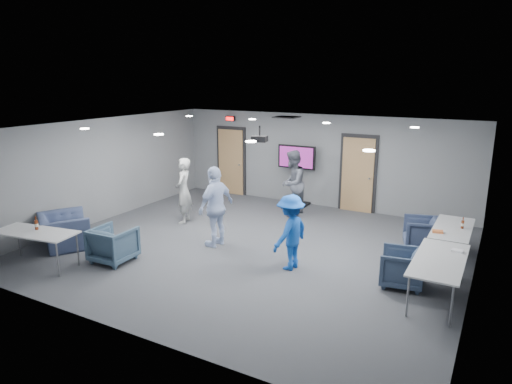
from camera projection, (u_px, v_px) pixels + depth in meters
The scene contains 28 objects.
floor at pixel (252, 247), 10.30m from camera, with size 9.00×9.00×0.00m, color #393D41.
ceiling at pixel (252, 127), 9.64m from camera, with size 9.00×9.00×0.00m, color silver.
wall_back at pixel (319, 161), 13.37m from camera, with size 9.00×0.02×2.70m, color slate.
wall_front at pixel (116, 247), 6.58m from camera, with size 9.00×0.02×2.70m, color slate.
wall_left at pixel (104, 170), 12.08m from camera, with size 0.02×8.00×2.70m, color slate.
wall_right at pixel (479, 219), 7.86m from camera, with size 0.02×8.00×2.70m, color slate.
door_left at pixel (231, 161), 14.80m from camera, with size 1.06×0.17×2.24m.
door_right at pixel (358, 174), 12.84m from camera, with size 1.06×0.17×2.24m.
exit_sign at pixel (230, 119), 14.45m from camera, with size 0.32×0.08×0.16m.
hvac_diffuser at pixel (287, 117), 12.25m from camera, with size 0.60×0.60×0.03m, color black.
downlights at pixel (252, 128), 9.64m from camera, with size 6.18×3.78×0.02m.
person_a at pixel (184, 191), 11.86m from camera, with size 0.63×0.41×1.72m, color #9DA09E.
person_b at pixel (292, 183), 12.46m from camera, with size 0.88×0.69×1.82m, color slate.
person_c at pixel (216, 206), 10.22m from camera, with size 1.07×0.45×1.83m, color #C2D5FA.
person_d at pixel (290, 232), 9.00m from camera, with size 0.98×0.56×1.52m, color #1B50B2.
chair_right_a at pixel (422, 233), 10.15m from camera, with size 0.76×0.78×0.71m, color #323C56.
chair_right_b at pixel (402, 268), 8.34m from camera, with size 0.74×0.76×0.69m, color #35445C.
chair_front_a at pixel (113, 244), 9.44m from camera, with size 0.79×0.81×0.74m, color #3C5368.
chair_front_b at pixel (64, 231), 10.27m from camera, with size 1.15×1.00×0.74m, color #3D496A.
table_right_a at pixel (452, 230), 9.38m from camera, with size 0.73×1.76×0.73m.
table_right_b at pixel (439, 261), 7.77m from camera, with size 0.81×1.94×0.73m.
table_front_left at pixel (35, 234), 9.14m from camera, with size 1.79×0.97×0.73m.
bottle_front at pixel (36, 225), 9.22m from camera, with size 0.07×0.07×0.28m.
bottle_right at pixel (462, 224), 9.29m from camera, with size 0.06×0.06×0.24m.
snack_box at pixel (438, 232), 9.06m from camera, with size 0.20×0.14×0.05m, color #C76531.
wrapper at pixel (457, 251), 8.06m from camera, with size 0.19×0.13×0.04m, color white.
tv_stand at pixel (296, 171), 13.52m from camera, with size 1.17×0.56×1.79m.
projector at pixel (260, 139), 10.13m from camera, with size 0.38×0.35×0.36m.
Camera 1 is at (4.76, -8.43, 3.74)m, focal length 32.00 mm.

